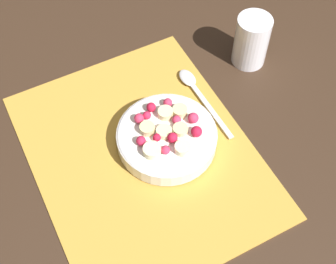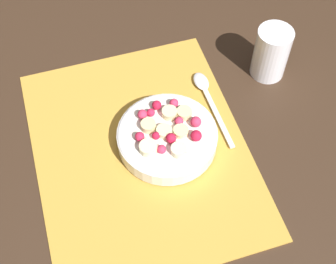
% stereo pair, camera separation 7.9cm
% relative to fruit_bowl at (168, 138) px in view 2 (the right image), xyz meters
% --- Properties ---
extents(ground_plane, '(3.00, 3.00, 0.00)m').
position_rel_fruit_bowl_xyz_m(ground_plane, '(-0.00, -0.05, -0.03)').
color(ground_plane, '#382619').
extents(placemat, '(0.46, 0.36, 0.01)m').
position_rel_fruit_bowl_xyz_m(placemat, '(-0.00, -0.05, -0.02)').
color(placemat, gold).
rests_on(placemat, ground_plane).
extents(fruit_bowl, '(0.17, 0.17, 0.05)m').
position_rel_fruit_bowl_xyz_m(fruit_bowl, '(0.00, 0.00, 0.00)').
color(fruit_bowl, white).
rests_on(fruit_bowl, placemat).
extents(spoon, '(0.18, 0.03, 0.01)m').
position_rel_fruit_bowl_xyz_m(spoon, '(-0.09, 0.10, -0.02)').
color(spoon, silver).
rests_on(spoon, placemat).
extents(drinking_glass, '(0.07, 0.07, 0.11)m').
position_rel_fruit_bowl_xyz_m(drinking_glass, '(-0.11, 0.24, 0.03)').
color(drinking_glass, white).
rests_on(drinking_glass, ground_plane).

